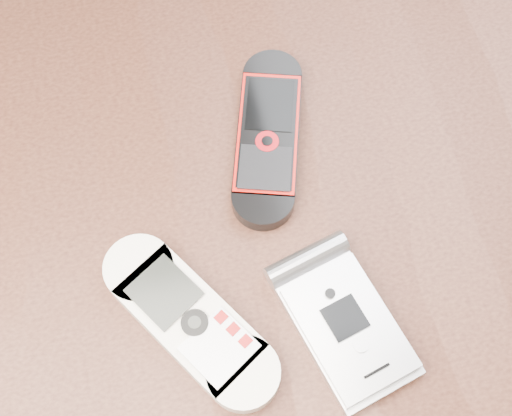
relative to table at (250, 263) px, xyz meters
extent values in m
plane|color=#472B19|center=(0.00, 0.00, -0.64)|extent=(4.00, 4.00, 0.00)
cube|color=black|center=(0.00, 0.00, 0.09)|extent=(1.20, 0.80, 0.03)
cube|color=white|center=(-0.06, -0.07, 0.11)|extent=(0.12, 0.15, 0.02)
cube|color=black|center=(0.03, 0.06, 0.11)|extent=(0.09, 0.16, 0.02)
cube|color=#B7B6BB|center=(0.05, -0.10, 0.11)|extent=(0.09, 0.13, 0.02)
camera|label=1|loc=(-0.04, -0.21, 0.59)|focal=50.00mm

